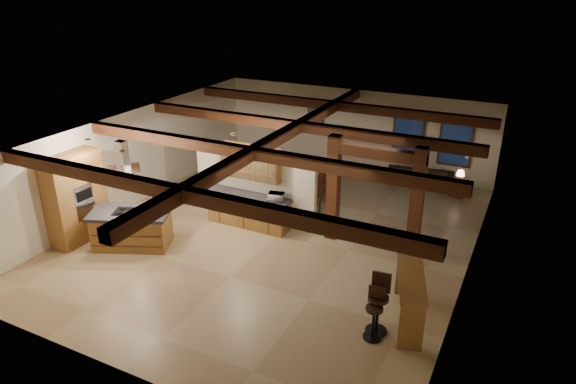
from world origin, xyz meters
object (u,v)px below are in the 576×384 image
object	(u,v)px
sofa	(420,174)
kitchen_island	(132,228)
bar_counter	(410,289)
dining_table	(299,193)

from	to	relation	value
sofa	kitchen_island	bearing A→B (deg)	43.47
kitchen_island	bar_counter	size ratio (longest dim) A/B	1.07
kitchen_island	dining_table	world-z (taller)	kitchen_island
dining_table	bar_counter	world-z (taller)	bar_counter
kitchen_island	sofa	xyz separation A→B (m)	(5.77, 7.79, -0.18)
sofa	bar_counter	world-z (taller)	bar_counter
kitchen_island	sofa	size ratio (longest dim) A/B	1.03
dining_table	sofa	size ratio (longest dim) A/B	0.74
sofa	bar_counter	size ratio (longest dim) A/B	1.04
kitchen_island	dining_table	size ratio (longest dim) A/B	1.39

